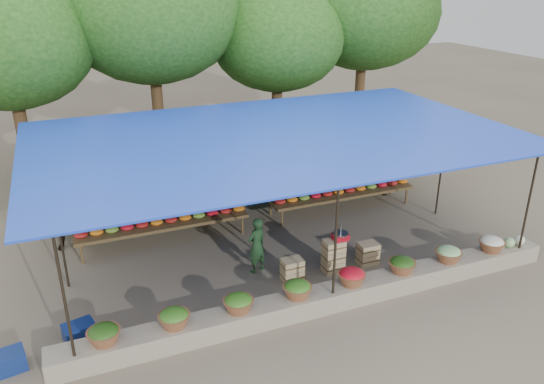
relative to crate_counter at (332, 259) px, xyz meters
name	(u,v)px	position (x,y,z in m)	size (l,w,h in m)	color
ground	(276,245)	(-0.69, 1.59, -0.31)	(60.00, 60.00, 0.00)	brown
stone_curb	(329,298)	(-0.69, -1.16, -0.11)	(10.60, 0.55, 0.40)	gray
stall_canopy	(275,140)	(-0.69, 1.66, 2.36)	(10.80, 6.60, 2.82)	black
produce_baskets	(325,283)	(-0.79, -1.16, 0.25)	(8.98, 0.58, 0.34)	brown
netting_backdrop	(234,158)	(-0.69, 4.74, 0.94)	(10.60, 0.06, 2.50)	#1D491A
tree_row	(216,23)	(-0.19, 7.68, 4.39)	(16.51, 5.50, 7.12)	#3C2A16
fruit_table_left	(162,218)	(-3.18, 2.94, 0.30)	(4.21, 0.95, 0.93)	#4B391E
fruit_table_right	(340,188)	(1.82, 2.94, 0.30)	(4.21, 0.95, 0.93)	#4B391E
crate_counter	(332,259)	(0.00, 0.00, 0.00)	(2.35, 0.34, 0.77)	tan
weighing_scale	(340,236)	(0.18, 0.00, 0.55)	(0.34, 0.34, 0.36)	red
vendor_seated	(257,245)	(-1.55, 0.64, 0.34)	(0.48, 0.31, 1.31)	#19381D
customer_left	(71,213)	(-5.22, 3.37, 0.60)	(0.88, 0.69, 1.81)	slate
customer_mid	(299,173)	(0.95, 3.82, 0.55)	(1.12, 0.64, 1.73)	slate
customer_right	(382,164)	(3.52, 3.46, 0.61)	(1.08, 0.45, 1.85)	slate
blue_crate_front	(8,362)	(-6.56, -0.74, -0.14)	(0.57, 0.41, 0.34)	navy
blue_crate_back	(79,332)	(-5.39, -0.36, -0.15)	(0.54, 0.39, 0.33)	navy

